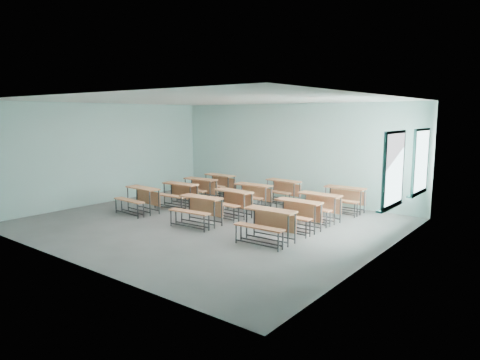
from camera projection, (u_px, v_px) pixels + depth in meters
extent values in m
cube|color=slate|center=(211.00, 223.00, 11.36)|extent=(9.00, 8.00, 0.02)
cube|color=white|center=(210.00, 100.00, 10.88)|extent=(9.00, 8.00, 0.02)
cube|color=silver|center=(291.00, 152.00, 14.25)|extent=(9.00, 0.02, 3.20)
cube|color=silver|center=(67.00, 181.00, 7.99)|extent=(9.00, 0.02, 3.20)
cube|color=silver|center=(107.00, 153.00, 13.86)|extent=(0.02, 8.00, 3.20)
cube|color=silver|center=(382.00, 178.00, 8.38)|extent=(0.02, 8.00, 3.20)
cube|color=#1B4C47|center=(419.00, 191.00, 10.69)|extent=(0.06, 1.20, 0.06)
cube|color=#1B4C47|center=(422.00, 130.00, 10.46)|extent=(0.06, 1.20, 0.06)
cube|color=#1B4C47|center=(414.00, 163.00, 10.13)|extent=(0.06, 0.06, 1.60)
cube|color=#1B4C47|center=(427.00, 159.00, 11.02)|extent=(0.06, 0.06, 1.60)
cube|color=#1B4C47|center=(420.00, 161.00, 10.57)|extent=(0.04, 0.04, 1.48)
cube|color=#1B4C47|center=(420.00, 161.00, 10.57)|extent=(0.04, 1.08, 0.04)
cube|color=#1B4C47|center=(417.00, 194.00, 10.72)|extent=(0.14, 1.28, 0.04)
cube|color=white|center=(422.00, 161.00, 10.56)|extent=(0.01, 1.08, 1.48)
cube|color=#1B4C47|center=(392.00, 204.00, 9.13)|extent=(0.06, 1.20, 0.06)
cube|color=#1B4C47|center=(396.00, 132.00, 8.90)|extent=(0.06, 1.20, 0.06)
cube|color=#1B4C47|center=(384.00, 172.00, 8.57)|extent=(0.06, 0.06, 1.60)
cube|color=#1B4C47|center=(402.00, 166.00, 9.46)|extent=(0.06, 0.06, 1.60)
cube|color=#1B4C47|center=(394.00, 169.00, 9.01)|extent=(0.04, 0.04, 1.48)
cube|color=#1B4C47|center=(394.00, 169.00, 9.01)|extent=(0.04, 1.08, 0.04)
cube|color=#1B4C47|center=(390.00, 207.00, 9.16)|extent=(0.14, 1.28, 0.04)
cube|color=white|center=(395.00, 169.00, 9.00)|extent=(0.01, 1.08, 1.48)
cube|color=#BB6B43|center=(143.00, 188.00, 12.42)|extent=(1.21, 0.48, 0.04)
cube|color=#BB6B43|center=(148.00, 197.00, 12.60)|extent=(1.12, 0.10, 0.41)
cylinder|color=#36383B|center=(128.00, 199.00, 12.72)|extent=(0.04, 0.04, 0.70)
cylinder|color=#36383B|center=(150.00, 204.00, 12.00)|extent=(0.04, 0.04, 0.70)
cylinder|color=#36383B|center=(137.00, 197.00, 12.95)|extent=(0.04, 0.04, 0.70)
cylinder|color=#36383B|center=(159.00, 202.00, 12.24)|extent=(0.04, 0.04, 0.70)
cube|color=#36383B|center=(139.00, 210.00, 12.40)|extent=(1.08, 0.11, 0.03)
cube|color=#36383B|center=(148.00, 208.00, 12.63)|extent=(1.08, 0.11, 0.03)
cube|color=#BB6B43|center=(129.00, 200.00, 12.12)|extent=(1.20, 0.33, 0.03)
cylinder|color=#36383B|center=(116.00, 206.00, 12.44)|extent=(0.04, 0.04, 0.41)
cylinder|color=#36383B|center=(138.00, 211.00, 11.72)|extent=(0.04, 0.04, 0.41)
cylinder|color=#36383B|center=(122.00, 205.00, 12.58)|extent=(0.04, 0.04, 0.41)
cylinder|color=#36383B|center=(143.00, 210.00, 11.86)|extent=(0.04, 0.04, 0.41)
cube|color=#36383B|center=(127.00, 213.00, 12.10)|extent=(1.08, 0.11, 0.03)
cube|color=#36383B|center=(132.00, 212.00, 12.24)|extent=(1.08, 0.11, 0.03)
cube|color=#BB6B43|center=(201.00, 197.00, 11.04)|extent=(1.21, 0.48, 0.04)
cube|color=#BB6B43|center=(206.00, 207.00, 11.23)|extent=(1.12, 0.10, 0.41)
cylinder|color=#36383B|center=(182.00, 210.00, 11.26)|extent=(0.04, 0.04, 0.70)
cylinder|color=#36383B|center=(214.00, 215.00, 10.66)|extent=(0.04, 0.04, 0.70)
cylinder|color=#36383B|center=(189.00, 208.00, 11.52)|extent=(0.04, 0.04, 0.70)
cylinder|color=#36383B|center=(222.00, 213.00, 10.92)|extent=(0.04, 0.04, 0.70)
cube|color=#36383B|center=(198.00, 222.00, 11.00)|extent=(1.08, 0.11, 0.03)
cube|color=#36383B|center=(205.00, 219.00, 11.26)|extent=(1.08, 0.11, 0.03)
cube|color=#BB6B43|center=(189.00, 212.00, 10.69)|extent=(1.20, 0.33, 0.03)
cylinder|color=#36383B|center=(171.00, 218.00, 10.95)|extent=(0.04, 0.04, 0.41)
cylinder|color=#36383B|center=(204.00, 224.00, 10.35)|extent=(0.04, 0.04, 0.41)
cylinder|color=#36383B|center=(176.00, 217.00, 11.10)|extent=(0.04, 0.04, 0.41)
cylinder|color=#36383B|center=(209.00, 223.00, 10.50)|extent=(0.04, 0.04, 0.41)
cube|color=#36383B|center=(187.00, 226.00, 10.67)|extent=(1.08, 0.11, 0.03)
cube|color=#36383B|center=(192.00, 224.00, 10.82)|extent=(1.08, 0.11, 0.03)
cube|color=#BB6B43|center=(271.00, 210.00, 9.55)|extent=(1.20, 0.44, 0.04)
cube|color=#BB6B43|center=(275.00, 222.00, 9.74)|extent=(1.12, 0.06, 0.41)
cylinder|color=#36383B|center=(247.00, 224.00, 9.79)|extent=(0.04, 0.04, 0.70)
cylinder|color=#36383B|center=(288.00, 231.00, 9.17)|extent=(0.04, 0.04, 0.70)
cylinder|color=#36383B|center=(254.00, 221.00, 10.05)|extent=(0.04, 0.04, 0.70)
cylinder|color=#36383B|center=(295.00, 228.00, 9.42)|extent=(0.04, 0.04, 0.70)
cube|color=#36383B|center=(267.00, 239.00, 9.52)|extent=(1.09, 0.07, 0.03)
cube|color=#36383B|center=(274.00, 235.00, 9.77)|extent=(1.09, 0.07, 0.03)
cube|color=#BB6B43|center=(259.00, 227.00, 9.21)|extent=(1.19, 0.29, 0.03)
cylinder|color=#36383B|center=(236.00, 234.00, 9.49)|extent=(0.04, 0.04, 0.41)
cylinder|color=#36383B|center=(278.00, 243.00, 8.86)|extent=(0.04, 0.04, 0.41)
cylinder|color=#36383B|center=(241.00, 232.00, 9.64)|extent=(0.04, 0.04, 0.41)
cylinder|color=#36383B|center=(283.00, 240.00, 9.01)|extent=(0.04, 0.04, 0.41)
cube|color=#36383B|center=(256.00, 244.00, 9.19)|extent=(1.09, 0.07, 0.03)
cube|color=#36383B|center=(261.00, 242.00, 9.34)|extent=(1.09, 0.07, 0.03)
cube|color=#BB6B43|center=(180.00, 184.00, 13.18)|extent=(1.20, 0.45, 0.04)
cube|color=#BB6B43|center=(185.00, 193.00, 13.38)|extent=(1.12, 0.08, 0.41)
cylinder|color=#36383B|center=(164.00, 195.00, 13.42)|extent=(0.04, 0.04, 0.70)
cylinder|color=#36383B|center=(190.00, 198.00, 12.80)|extent=(0.04, 0.04, 0.70)
cylinder|color=#36383B|center=(171.00, 193.00, 13.67)|extent=(0.04, 0.04, 0.70)
cylinder|color=#36383B|center=(197.00, 197.00, 13.06)|extent=(0.04, 0.04, 0.70)
cube|color=#36383B|center=(177.00, 204.00, 13.15)|extent=(1.09, 0.09, 0.03)
cube|color=#36383B|center=(184.00, 203.00, 13.40)|extent=(1.09, 0.09, 0.03)
cube|color=#BB6B43|center=(170.00, 196.00, 12.84)|extent=(1.20, 0.31, 0.03)
cylinder|color=#36383B|center=(155.00, 201.00, 13.11)|extent=(0.04, 0.04, 0.41)
cylinder|color=#36383B|center=(181.00, 206.00, 12.49)|extent=(0.04, 0.04, 0.41)
cylinder|color=#36383B|center=(159.00, 200.00, 13.26)|extent=(0.04, 0.04, 0.41)
cylinder|color=#36383B|center=(185.00, 204.00, 12.64)|extent=(0.04, 0.04, 0.41)
cube|color=#36383B|center=(168.00, 207.00, 12.82)|extent=(1.09, 0.09, 0.03)
cube|color=#36383B|center=(172.00, 206.00, 12.97)|extent=(1.09, 0.09, 0.03)
cube|color=#BB6B43|center=(233.00, 191.00, 11.95)|extent=(1.21, 0.48, 0.04)
cube|color=#BB6B43|center=(238.00, 201.00, 12.13)|extent=(1.12, 0.10, 0.41)
cylinder|color=#36383B|center=(216.00, 202.00, 12.25)|extent=(0.04, 0.04, 0.70)
cylinder|color=#36383B|center=(244.00, 208.00, 11.53)|extent=(0.04, 0.04, 0.70)
cylinder|color=#36383B|center=(224.00, 201.00, 12.48)|extent=(0.04, 0.04, 0.70)
cylinder|color=#36383B|center=(252.00, 206.00, 11.76)|extent=(0.04, 0.04, 0.70)
cube|color=#36383B|center=(230.00, 214.00, 11.92)|extent=(1.08, 0.11, 0.03)
cube|color=#36383B|center=(237.00, 212.00, 12.16)|extent=(1.08, 0.11, 0.03)
cube|color=#BB6B43|center=(222.00, 204.00, 11.64)|extent=(1.20, 0.33, 0.03)
cylinder|color=#36383B|center=(206.00, 209.00, 11.97)|extent=(0.04, 0.04, 0.41)
cylinder|color=#36383B|center=(234.00, 216.00, 11.25)|extent=(0.04, 0.04, 0.41)
cylinder|color=#36383B|center=(210.00, 208.00, 12.11)|extent=(0.04, 0.04, 0.41)
cylinder|color=#36383B|center=(239.00, 214.00, 11.39)|extent=(0.04, 0.04, 0.41)
cube|color=#36383B|center=(219.00, 217.00, 11.63)|extent=(1.08, 0.11, 0.03)
cube|color=#36383B|center=(224.00, 216.00, 11.76)|extent=(1.08, 0.11, 0.03)
cube|color=#BB6B43|center=(299.00, 201.00, 10.53)|extent=(1.19, 0.40, 0.04)
cube|color=#BB6B43|center=(302.00, 212.00, 10.71)|extent=(1.12, 0.03, 0.41)
cylinder|color=#36383B|center=(276.00, 214.00, 10.79)|extent=(0.04, 0.04, 0.70)
cylinder|color=#36383B|center=(315.00, 220.00, 10.13)|extent=(0.04, 0.04, 0.70)
cylinder|color=#36383B|center=(283.00, 212.00, 11.04)|extent=(0.04, 0.04, 0.70)
cylinder|color=#36383B|center=(321.00, 218.00, 10.37)|extent=(0.04, 0.04, 0.70)
cube|color=#36383B|center=(295.00, 227.00, 10.50)|extent=(1.09, 0.04, 0.03)
cube|color=#36383B|center=(301.00, 224.00, 10.74)|extent=(1.09, 0.04, 0.03)
cube|color=#BB6B43|center=(288.00, 216.00, 10.20)|extent=(1.19, 0.26, 0.03)
cylinder|color=#36383B|center=(267.00, 223.00, 10.50)|extent=(0.04, 0.04, 0.41)
cylinder|color=#36383B|center=(306.00, 230.00, 9.83)|extent=(0.04, 0.04, 0.41)
cylinder|color=#36383B|center=(271.00, 221.00, 10.64)|extent=(0.04, 0.04, 0.41)
cylinder|color=#36383B|center=(310.00, 228.00, 9.98)|extent=(0.04, 0.04, 0.41)
cube|color=#36383B|center=(286.00, 231.00, 10.18)|extent=(1.09, 0.04, 0.03)
cube|color=#36383B|center=(290.00, 230.00, 10.33)|extent=(1.09, 0.04, 0.03)
cube|color=#BB6B43|center=(200.00, 179.00, 14.15)|extent=(1.20, 0.43, 0.04)
cube|color=#BB6B43|center=(204.00, 187.00, 14.34)|extent=(1.12, 0.05, 0.41)
cylinder|color=#36383B|center=(185.00, 189.00, 14.40)|extent=(0.04, 0.04, 0.70)
cylinder|color=#36383B|center=(210.00, 193.00, 13.77)|extent=(0.04, 0.04, 0.70)
cylinder|color=#36383B|center=(192.00, 188.00, 14.65)|extent=(0.04, 0.04, 0.70)
cylinder|color=#36383B|center=(216.00, 191.00, 14.02)|extent=(0.04, 0.04, 0.70)
cube|color=#36383B|center=(198.00, 198.00, 14.12)|extent=(1.09, 0.06, 0.03)
cube|color=#36383B|center=(204.00, 197.00, 14.37)|extent=(1.09, 0.06, 0.03)
cube|color=#BB6B43|center=(191.00, 190.00, 13.82)|extent=(1.19, 0.28, 0.03)
cylinder|color=#36383B|center=(177.00, 195.00, 14.09)|extent=(0.04, 0.04, 0.41)
cylinder|color=#36383B|center=(202.00, 199.00, 13.46)|extent=(0.04, 0.04, 0.41)
cylinder|color=#36383B|center=(181.00, 194.00, 14.24)|extent=(0.04, 0.04, 0.41)
cylinder|color=#36383B|center=(206.00, 198.00, 13.61)|extent=(0.04, 0.04, 0.41)
cube|color=#36383B|center=(189.00, 201.00, 13.80)|extent=(1.09, 0.06, 0.03)
cube|color=#36383B|center=(193.00, 200.00, 13.95)|extent=(1.09, 0.06, 0.03)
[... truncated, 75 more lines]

